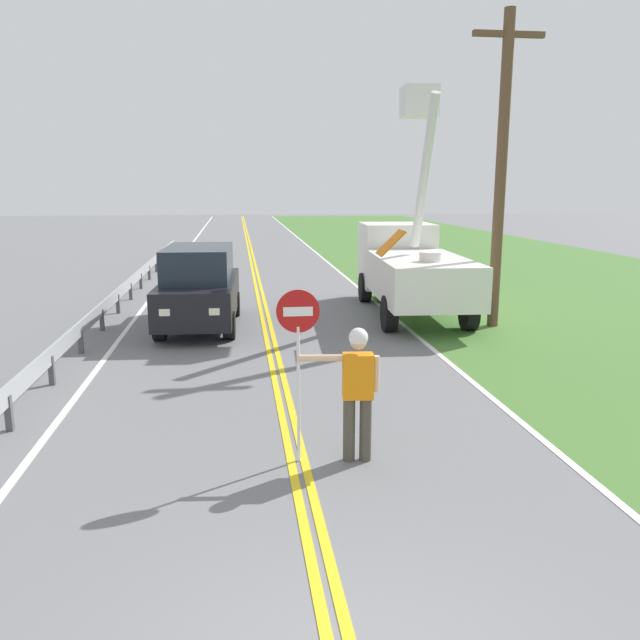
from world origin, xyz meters
TOP-DOWN VIEW (x-y plane):
  - grass_verge_right at (11.60, 20.00)m, footprint 16.00×110.00m
  - centerline_yellow_left at (-0.09, 20.00)m, footprint 0.11×110.00m
  - centerline_yellow_right at (0.09, 20.00)m, footprint 0.11×110.00m
  - edge_line_right at (3.60, 20.00)m, footprint 0.12×110.00m
  - edge_line_left at (-3.60, 20.00)m, footprint 0.12×110.00m
  - flagger_worker at (0.78, 4.15)m, footprint 1.08×0.28m
  - stop_sign_paddle at (0.02, 4.22)m, footprint 0.56×0.04m
  - utility_bucket_truck at (4.21, 14.13)m, footprint 2.99×6.92m
  - oncoming_suv_nearest at (-1.73, 12.82)m, footprint 2.07×4.68m
  - utility_pole_near at (5.91, 11.98)m, footprint 1.80×0.28m
  - guardrail_left_shoulder at (-4.20, 16.15)m, footprint 0.10×32.00m

SIDE VIEW (x-z plane):
  - grass_verge_right at x=11.60m, z-range 0.00..0.01m
  - centerline_yellow_left at x=-0.09m, z-range 0.00..0.01m
  - centerline_yellow_right at x=0.09m, z-range 0.00..0.01m
  - edge_line_right at x=3.60m, z-range 0.00..0.01m
  - edge_line_left at x=-3.60m, z-range 0.00..0.01m
  - guardrail_left_shoulder at x=-4.20m, z-range 0.16..0.87m
  - flagger_worker at x=0.78m, z-range 0.13..1.96m
  - oncoming_suv_nearest at x=-1.73m, z-range 0.01..2.11m
  - utility_bucket_truck at x=4.21m, z-range -1.67..4.54m
  - stop_sign_paddle at x=0.02m, z-range 0.54..2.87m
  - utility_pole_near at x=5.91m, z-range 0.18..7.99m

